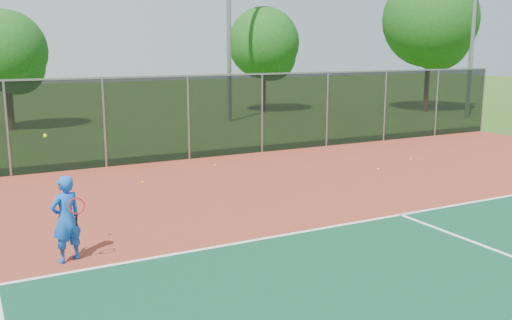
% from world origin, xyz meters
% --- Properties ---
extents(ground, '(120.00, 120.00, 0.00)m').
position_xyz_m(ground, '(0.00, 0.00, 0.00)').
color(ground, '#2B5317').
rests_on(ground, ground).
extents(court_apron, '(30.00, 20.00, 0.02)m').
position_xyz_m(court_apron, '(0.00, 2.00, 0.01)').
color(court_apron, '#963926').
rests_on(court_apron, ground).
extents(fence_back, '(30.00, 0.06, 3.03)m').
position_xyz_m(fence_back, '(0.00, 12.00, 1.56)').
color(fence_back, black).
rests_on(fence_back, court_apron).
extents(tennis_player, '(0.72, 0.72, 2.46)m').
position_xyz_m(tennis_player, '(-5.67, 3.62, 0.86)').
color(tennis_player, blue).
rests_on(tennis_player, court_apron).
extents(practice_ball_1, '(0.07, 0.07, 0.07)m').
position_xyz_m(practice_ball_1, '(-5.32, 6.75, 0.06)').
color(practice_ball_1, '#BCE21A').
rests_on(practice_ball_1, court_apron).
extents(practice_ball_2, '(0.07, 0.07, 0.07)m').
position_xyz_m(practice_ball_2, '(-2.60, 9.11, 0.06)').
color(practice_ball_2, '#BCE21A').
rests_on(practice_ball_2, court_apron).
extents(practice_ball_5, '(0.07, 0.07, 0.07)m').
position_xyz_m(practice_ball_5, '(0.27, 10.32, 0.06)').
color(practice_ball_5, '#BCE21A').
rests_on(practice_ball_5, court_apron).
extents(practice_ball_6, '(0.07, 0.07, 0.07)m').
position_xyz_m(practice_ball_6, '(4.85, 7.30, 0.06)').
color(practice_ball_6, '#BCE21A').
rests_on(practice_ball_6, court_apron).
extents(practice_ball_7, '(0.07, 0.07, 0.07)m').
position_xyz_m(practice_ball_7, '(6.99, 8.10, 0.06)').
color(practice_ball_7, '#BCE21A').
rests_on(practice_ball_7, court_apron).
extents(tree_back_left, '(3.95, 3.95, 5.80)m').
position_xyz_m(tree_back_left, '(-4.94, 23.08, 3.64)').
color(tree_back_left, '#382414').
rests_on(tree_back_left, ground).
extents(tree_back_mid, '(4.40, 4.40, 6.46)m').
position_xyz_m(tree_back_mid, '(9.85, 24.32, 4.06)').
color(tree_back_mid, '#382414').
rests_on(tree_back_mid, ground).
extents(tree_back_right, '(5.84, 5.84, 8.58)m').
position_xyz_m(tree_back_right, '(19.07, 19.78, 5.39)').
color(tree_back_right, '#382414').
rests_on(tree_back_right, ground).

